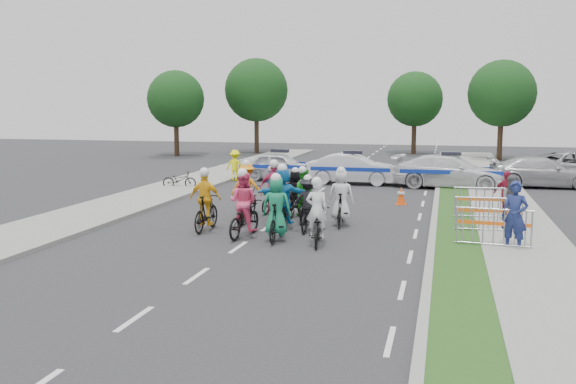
% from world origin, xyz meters
% --- Properties ---
extents(ground, '(90.00, 90.00, 0.00)m').
position_xyz_m(ground, '(0.00, 0.00, 0.00)').
color(ground, '#28282B').
rests_on(ground, ground).
extents(curb_right, '(0.20, 60.00, 0.12)m').
position_xyz_m(curb_right, '(5.10, 5.00, 0.06)').
color(curb_right, gray).
rests_on(curb_right, ground).
extents(grass_strip, '(1.20, 60.00, 0.11)m').
position_xyz_m(grass_strip, '(5.80, 5.00, 0.06)').
color(grass_strip, '#1C4215').
rests_on(grass_strip, ground).
extents(sidewalk_right, '(2.40, 60.00, 0.13)m').
position_xyz_m(sidewalk_right, '(7.60, 5.00, 0.07)').
color(sidewalk_right, gray).
rests_on(sidewalk_right, ground).
extents(sidewalk_left, '(3.00, 60.00, 0.13)m').
position_xyz_m(sidewalk_left, '(-6.50, 5.00, 0.07)').
color(sidewalk_left, gray).
rests_on(sidewalk_left, ground).
extents(rider_0, '(0.92, 1.94, 1.90)m').
position_xyz_m(rider_0, '(2.00, 0.89, 0.63)').
color(rider_0, black).
rests_on(rider_0, ground).
extents(rider_1, '(0.84, 1.88, 1.96)m').
position_xyz_m(rider_1, '(0.80, 1.07, 0.76)').
color(rider_1, black).
rests_on(rider_1, ground).
extents(rider_2, '(0.91, 2.05, 2.03)m').
position_xyz_m(rider_2, '(-0.28, 1.40, 0.75)').
color(rider_2, black).
rests_on(rider_2, ground).
extents(rider_3, '(0.99, 1.88, 1.97)m').
position_xyz_m(rider_3, '(-1.67, 1.94, 0.75)').
color(rider_3, black).
rests_on(rider_3, ground).
extents(rider_4, '(0.98, 1.72, 1.75)m').
position_xyz_m(rider_4, '(1.36, 2.73, 0.68)').
color(rider_4, black).
rests_on(rider_4, ground).
extents(rider_5, '(1.68, 2.00, 2.05)m').
position_xyz_m(rider_5, '(0.52, 2.89, 0.85)').
color(rider_5, black).
rests_on(rider_5, ground).
extents(rider_6, '(0.74, 1.75, 1.73)m').
position_xyz_m(rider_6, '(-0.88, 3.36, 0.58)').
color(rider_6, black).
rests_on(rider_6, ground).
extents(rider_7, '(0.83, 1.84, 1.91)m').
position_xyz_m(rider_7, '(2.21, 3.77, 0.74)').
color(rider_7, black).
rests_on(rider_7, ground).
extents(rider_8, '(0.85, 1.88, 1.85)m').
position_xyz_m(rider_8, '(0.87, 4.18, 0.69)').
color(rider_8, black).
rests_on(rider_8, ground).
extents(rider_9, '(1.05, 1.96, 2.01)m').
position_xyz_m(rider_9, '(-0.20, 4.60, 0.77)').
color(rider_9, black).
rests_on(rider_9, ground).
extents(rider_10, '(1.11, 1.95, 1.97)m').
position_xyz_m(rider_10, '(-1.25, 4.79, 0.76)').
color(rider_10, black).
rests_on(rider_10, ground).
extents(rider_11, '(1.38, 1.65, 1.71)m').
position_xyz_m(rider_11, '(0.41, 5.13, 0.73)').
color(rider_11, black).
rests_on(rider_11, ground).
extents(rider_12, '(0.89, 1.76, 1.71)m').
position_xyz_m(rider_12, '(-0.58, 5.70, 0.57)').
color(rider_12, black).
rests_on(rider_12, ground).
extents(police_car_0, '(4.21, 1.78, 1.42)m').
position_xyz_m(police_car_0, '(-2.76, 15.16, 0.71)').
color(police_car_0, silver).
rests_on(police_car_0, ground).
extents(police_car_1, '(4.44, 1.56, 1.46)m').
position_xyz_m(police_car_1, '(1.05, 14.54, 0.73)').
color(police_car_1, silver).
rests_on(police_car_1, ground).
extents(police_car_2, '(5.48, 2.84, 1.52)m').
position_xyz_m(police_car_2, '(5.66, 14.06, 0.76)').
color(police_car_2, silver).
rests_on(police_car_2, ground).
extents(civilian_sedan, '(4.94, 2.19, 1.41)m').
position_xyz_m(civilian_sedan, '(9.77, 15.38, 0.70)').
color(civilian_sedan, '#AAAAAF').
rests_on(civilian_sedan, ground).
extents(spectator_0, '(0.81, 0.68, 1.88)m').
position_xyz_m(spectator_0, '(7.21, 1.32, 0.94)').
color(spectator_0, navy).
rests_on(spectator_0, ground).
extents(spectator_1, '(0.79, 0.62, 1.62)m').
position_xyz_m(spectator_1, '(7.52, 5.12, 0.81)').
color(spectator_1, '#56555A').
rests_on(spectator_1, ground).
extents(spectator_2, '(0.97, 0.83, 1.56)m').
position_xyz_m(spectator_2, '(7.48, 6.95, 0.78)').
color(spectator_2, maroon).
rests_on(spectator_2, ground).
extents(marshal_hiviz, '(1.07, 0.69, 1.56)m').
position_xyz_m(marshal_hiviz, '(-4.89, 14.39, 0.78)').
color(marshal_hiviz, '#FFFB0D').
rests_on(marshal_hiviz, ground).
extents(barrier_0, '(2.05, 0.73, 1.12)m').
position_xyz_m(barrier_0, '(6.70, 1.37, 0.56)').
color(barrier_0, '#A5A8AD').
rests_on(barrier_0, ground).
extents(barrier_1, '(2.03, 0.63, 1.12)m').
position_xyz_m(barrier_1, '(6.70, 3.48, 0.56)').
color(barrier_1, '#A5A8AD').
rests_on(barrier_1, ground).
extents(barrier_2, '(2.03, 0.66, 1.12)m').
position_xyz_m(barrier_2, '(6.70, 5.81, 0.56)').
color(barrier_2, '#A5A8AD').
rests_on(barrier_2, ground).
extents(cone_0, '(0.40, 0.40, 0.70)m').
position_xyz_m(cone_0, '(3.78, 8.62, 0.34)').
color(cone_0, '#F24C0C').
rests_on(cone_0, ground).
extents(cone_1, '(0.40, 0.40, 0.70)m').
position_xyz_m(cone_1, '(7.05, 13.33, 0.34)').
color(cone_1, '#F24C0C').
rests_on(cone_1, ground).
extents(parked_bike, '(1.61, 0.79, 0.81)m').
position_xyz_m(parked_bike, '(-6.43, 10.93, 0.40)').
color(parked_bike, black).
rests_on(parked_bike, ground).
extents(tree_0, '(4.20, 4.20, 6.30)m').
position_xyz_m(tree_0, '(-14.00, 28.00, 4.19)').
color(tree_0, '#382619').
rests_on(tree_0, ground).
extents(tree_1, '(4.55, 4.55, 6.82)m').
position_xyz_m(tree_1, '(9.00, 30.00, 4.54)').
color(tree_1, '#382619').
rests_on(tree_1, ground).
extents(tree_3, '(4.90, 4.90, 7.35)m').
position_xyz_m(tree_3, '(-9.00, 32.00, 4.89)').
color(tree_3, '#382619').
rests_on(tree_3, ground).
extents(tree_4, '(4.20, 4.20, 6.30)m').
position_xyz_m(tree_4, '(3.00, 34.00, 4.19)').
color(tree_4, '#382619').
rests_on(tree_4, ground).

